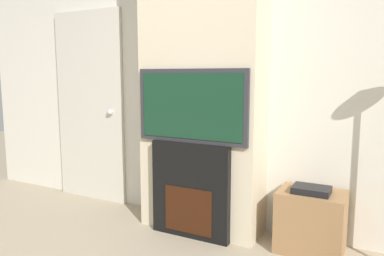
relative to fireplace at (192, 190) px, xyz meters
The scene contains 6 objects.
wall_back 1.04m from the fireplace, 90.00° to the left, with size 6.00×0.06×2.70m.
chimney_breast 0.97m from the fireplace, 90.00° to the left, with size 1.07×0.40×2.70m.
fireplace is the anchor object (origin of this frame).
television 0.71m from the fireplace, 90.00° to the right, with size 0.99×0.07×0.61m.
media_stand 0.98m from the fireplace, 10.76° to the left, with size 0.50×0.37×0.53m.
entry_door 1.64m from the fireplace, 165.67° to the left, with size 0.90×0.09×2.05m.
Camera 1 is at (1.44, -1.11, 1.37)m, focal length 35.00 mm.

